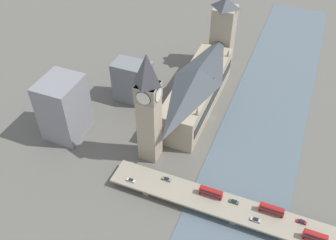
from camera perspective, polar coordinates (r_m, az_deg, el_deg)
name	(u,v)px	position (r m, az deg, el deg)	size (l,w,h in m)	color
ground_plane	(214,118)	(238.19, 6.97, 0.29)	(600.00, 600.00, 0.00)	#605E56
river_water	(262,130)	(234.95, 14.12, -1.55)	(49.27, 360.00, 0.30)	slate
parliament_hall	(198,88)	(237.80, 4.58, 4.94)	(22.54, 84.72, 29.21)	tan
clock_tower	(149,107)	(189.82, -2.97, 2.01)	(11.57, 11.57, 66.78)	tan
victoria_tower	(223,32)	(275.80, 8.37, 13.07)	(15.23, 15.23, 55.60)	tan
road_bridge	(236,210)	(189.09, 10.37, -13.32)	(130.54, 15.23, 4.75)	gray
double_decker_bus_lead	(272,210)	(188.51, 15.50, -13.01)	(11.85, 2.52, 4.65)	red
double_decker_bus_mid	(315,237)	(186.06, 21.52, -16.20)	(10.54, 2.59, 4.96)	red
double_decker_bus_rear	(211,192)	(189.12, 6.55, -10.89)	(11.88, 2.59, 4.60)	red
car_northbound_lead	(234,202)	(189.71, 10.02, -12.15)	(4.64, 1.83, 1.30)	#2D5638
car_northbound_tail	(166,179)	(195.50, -0.24, -8.98)	(4.70, 1.85, 1.26)	slate
car_southbound_lead	(302,222)	(191.03, 19.68, -14.38)	(4.45, 1.76, 1.41)	maroon
car_southbound_mid	(255,220)	(185.64, 13.19, -14.58)	(4.64, 1.80, 1.51)	silver
car_southbound_tail	(131,180)	(195.97, -5.69, -9.11)	(4.50, 1.75, 1.25)	silver
city_block_west	(133,82)	(244.77, -5.38, 5.86)	(23.84, 14.79, 27.31)	slate
city_block_center	(64,108)	(223.64, -15.58, 1.82)	(21.10, 24.79, 37.01)	gray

